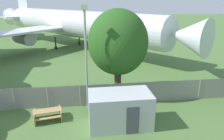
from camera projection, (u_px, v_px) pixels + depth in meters
perimeter_fence at (80, 96)px, 17.54m from camera, size 56.07×0.07×1.81m
airplane at (72, 24)px, 37.67m from camera, size 33.24×37.87×13.13m
portable_cabin at (120, 109)px, 14.76m from camera, size 4.20×2.42×2.40m
picnic_bench_open_grass at (48, 114)px, 15.63m from camera, size 2.21×1.75×0.76m
tree_left_of_cabin at (118, 43)px, 18.45m from camera, size 5.10×5.10×7.64m
light_mast at (86, 49)px, 15.91m from camera, size 0.44×0.44×7.97m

